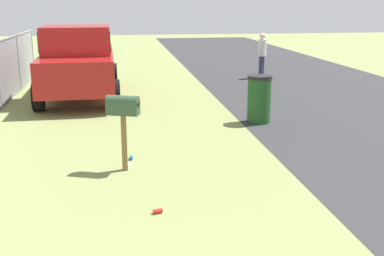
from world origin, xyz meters
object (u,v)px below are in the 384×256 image
(trash_bin, at_px, (259,99))
(pedestrian, at_px, (262,52))
(mailbox, at_px, (123,111))
(pickup_truck, at_px, (79,60))

(trash_bin, relative_size, pedestrian, 0.68)
(pedestrian, bearing_deg, mailbox, 101.73)
(trash_bin, height_order, pedestrian, pedestrian)
(mailbox, relative_size, pickup_truck, 0.24)
(mailbox, bearing_deg, pedestrian, -8.88)
(trash_bin, bearing_deg, pickup_truck, 50.39)
(mailbox, xyz_separation_m, pedestrian, (9.29, -5.10, -0.08))
(mailbox, height_order, pedestrian, pedestrian)
(pickup_truck, height_order, pedestrian, pickup_truck)
(pickup_truck, bearing_deg, trash_bin, 48.98)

